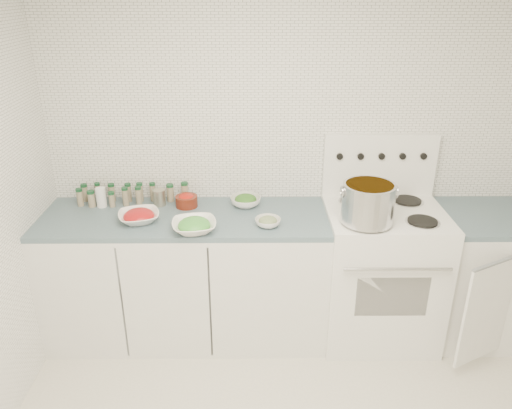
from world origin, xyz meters
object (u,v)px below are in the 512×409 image
at_px(stock_pot, 368,201).
at_px(bowl_snowpea, 194,225).
at_px(bowl_tomato, 139,216).
at_px(stove, 379,269).

height_order(stock_pot, bowl_snowpea, stock_pot).
height_order(bowl_tomato, bowl_snowpea, bowl_snowpea).
bearing_deg(stove, bowl_tomato, -177.17).
distance_m(stock_pot, bowl_snowpea, 1.06).
height_order(stock_pot, bowl_tomato, stock_pot).
bearing_deg(bowl_tomato, bowl_snowpea, -20.90).
height_order(stove, bowl_tomato, stove).
distance_m(stove, bowl_tomato, 1.64).
bearing_deg(stove, bowl_snowpea, -169.92).
xyz_separation_m(stove, bowl_snowpea, (-1.21, -0.22, 0.44)).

